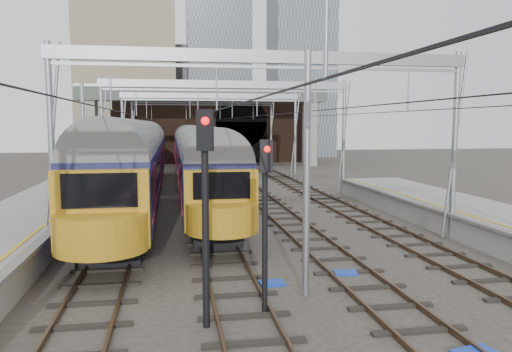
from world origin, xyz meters
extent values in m
plane|color=#38332D|center=(0.00, 0.00, 0.00)|extent=(160.00, 160.00, 0.00)
cube|color=slate|center=(-8.15, 2.50, 1.05)|extent=(0.35, 55.00, 0.12)
cube|color=#4C3828|center=(-6.72, 15.00, 0.09)|extent=(0.08, 80.00, 0.16)
cube|color=#4C3828|center=(-5.28, 15.00, 0.09)|extent=(0.08, 80.00, 0.16)
cube|color=black|center=(-6.00, 15.00, 0.01)|extent=(2.40, 80.00, 0.14)
cube|color=#4C3828|center=(-2.72, 15.00, 0.09)|extent=(0.08, 80.00, 0.16)
cube|color=#4C3828|center=(-1.28, 15.00, 0.09)|extent=(0.08, 80.00, 0.16)
cube|color=black|center=(-2.00, 15.00, 0.01)|extent=(2.40, 80.00, 0.14)
cube|color=#4C3828|center=(1.28, 15.00, 0.09)|extent=(0.08, 80.00, 0.16)
cube|color=#4C3828|center=(2.72, 15.00, 0.09)|extent=(0.08, 80.00, 0.16)
cube|color=black|center=(2.00, 15.00, 0.01)|extent=(2.40, 80.00, 0.14)
cube|color=#4C3828|center=(5.28, 15.00, 0.09)|extent=(0.08, 80.00, 0.16)
cube|color=#4C3828|center=(6.72, 15.00, 0.09)|extent=(0.08, 80.00, 0.16)
cube|color=black|center=(6.00, 15.00, 0.01)|extent=(2.40, 80.00, 0.14)
cylinder|color=gray|center=(-8.20, 8.00, 4.00)|extent=(0.24, 0.24, 8.00)
cylinder|color=gray|center=(8.20, 8.00, 4.00)|extent=(0.24, 0.24, 8.00)
cube|color=gray|center=(0.00, 8.00, 7.60)|extent=(16.80, 0.28, 0.50)
cylinder|color=gray|center=(-8.20, 22.00, 4.00)|extent=(0.24, 0.24, 8.00)
cylinder|color=gray|center=(8.20, 22.00, 4.00)|extent=(0.24, 0.24, 8.00)
cube|color=gray|center=(0.00, 22.00, 7.60)|extent=(16.80, 0.28, 0.50)
cylinder|color=gray|center=(-8.20, 36.00, 4.00)|extent=(0.24, 0.24, 8.00)
cylinder|color=gray|center=(8.20, 36.00, 4.00)|extent=(0.24, 0.24, 8.00)
cube|color=gray|center=(0.00, 36.00, 7.60)|extent=(16.80, 0.28, 0.50)
cylinder|color=gray|center=(-8.20, 48.00, 4.00)|extent=(0.24, 0.24, 8.00)
cylinder|color=gray|center=(8.20, 48.00, 4.00)|extent=(0.24, 0.24, 8.00)
cube|color=gray|center=(0.00, 48.00, 7.60)|extent=(16.80, 0.28, 0.50)
cube|color=black|center=(-6.00, 15.00, 5.50)|extent=(0.03, 80.00, 0.03)
cube|color=black|center=(-2.00, 15.00, 5.50)|extent=(0.03, 80.00, 0.03)
cube|color=black|center=(2.00, 15.00, 5.50)|extent=(0.03, 80.00, 0.03)
cube|color=black|center=(6.00, 15.00, 5.50)|extent=(0.03, 80.00, 0.03)
cube|color=#321F16|center=(2.00, 52.00, 4.50)|extent=(26.00, 2.00, 9.00)
cube|color=black|center=(5.00, 50.98, 2.60)|extent=(6.50, 0.10, 5.20)
cylinder|color=black|center=(5.00, 50.98, 5.20)|extent=(6.50, 0.10, 6.50)
cube|color=#321F16|center=(-10.00, 51.00, 1.50)|extent=(6.00, 1.50, 3.00)
cube|color=gray|center=(-12.50, 46.00, 4.10)|extent=(1.20, 2.50, 8.20)
cube|color=gray|center=(12.50, 46.00, 4.10)|extent=(1.20, 2.50, 8.20)
cube|color=#525D55|center=(0.00, 46.00, 8.20)|extent=(28.00, 3.00, 1.40)
cube|color=gray|center=(0.00, 46.00, 9.10)|extent=(28.00, 3.00, 0.30)
cube|color=tan|center=(-10.00, 66.00, 11.00)|extent=(14.00, 12.00, 22.00)
cube|color=#4C5660|center=(4.00, 72.00, 16.00)|extent=(10.00, 10.00, 32.00)
cube|color=gray|center=(-2.00, 80.00, 9.00)|extent=(18.00, 14.00, 18.00)
cube|color=black|center=(-2.00, 39.00, 0.35)|extent=(2.18, 64.74, 0.70)
cube|color=#121940|center=(-2.00, 39.00, 2.24)|extent=(2.78, 64.74, 2.48)
cylinder|color=slate|center=(-2.00, 39.00, 3.48)|extent=(2.72, 64.24, 2.72)
cube|color=black|center=(-2.00, 39.00, 2.64)|extent=(2.80, 63.54, 0.74)
cube|color=#D04156|center=(-2.00, 39.00, 1.55)|extent=(2.80, 63.74, 0.12)
cube|color=#B48017|center=(-2.00, 6.48, 2.14)|extent=(2.72, 0.60, 2.28)
cube|color=black|center=(-2.00, 6.31, 2.74)|extent=(2.08, 0.08, 0.99)
cube|color=black|center=(-6.00, 22.29, 0.35)|extent=(2.41, 35.41, 0.70)
cube|color=#121940|center=(-6.00, 22.29, 2.37)|extent=(3.06, 35.41, 2.73)
cylinder|color=slate|center=(-6.00, 22.29, 3.73)|extent=(3.00, 34.91, 3.00)
cube|color=black|center=(-6.00, 22.29, 2.81)|extent=(3.08, 34.21, 0.82)
cube|color=#D04156|center=(-6.00, 22.29, 1.60)|extent=(3.08, 34.41, 0.13)
cube|color=#B48017|center=(-6.00, 4.43, 2.27)|extent=(3.00, 0.60, 2.53)
cube|color=black|center=(-6.00, 4.26, 2.91)|extent=(2.30, 0.08, 1.09)
cylinder|color=black|center=(-3.00, 0.19, 2.57)|extent=(0.17, 0.17, 5.15)
cube|color=black|center=(-3.00, 0.01, 4.83)|extent=(0.42, 0.31, 0.97)
sphere|color=red|center=(-3.00, -0.11, 5.04)|extent=(0.19, 0.19, 0.19)
cylinder|color=black|center=(-1.42, 0.87, 2.22)|extent=(0.15, 0.15, 4.44)
cube|color=black|center=(-1.42, 0.69, 4.16)|extent=(0.35, 0.23, 0.83)
sphere|color=red|center=(-1.42, 0.57, 4.35)|extent=(0.17, 0.17, 0.17)
cube|color=#183AB9|center=(-0.78, 3.10, 0.05)|extent=(0.82, 0.61, 0.09)
cube|color=#183AB9|center=(1.86, 3.79, 0.04)|extent=(0.81, 0.63, 0.09)
camera|label=1|loc=(-3.78, -11.65, 4.98)|focal=35.00mm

